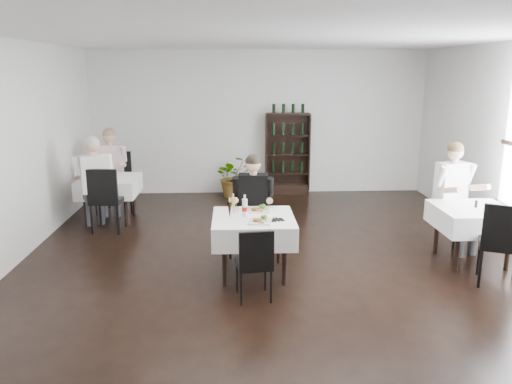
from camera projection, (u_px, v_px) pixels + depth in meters
room_shell at (278, 160)px, 6.14m from camera, size 9.00×9.00×9.00m
wine_shelf at (287, 155)px, 10.51m from camera, size 0.90×0.28×1.75m
main_table at (253, 228)px, 6.34m from camera, size 1.03×1.03×0.77m
left_table at (109, 186)px, 8.66m from camera, size 0.98×0.98×0.77m
right_table at (473, 218)px, 6.76m from camera, size 0.98×0.98×0.77m
potted_tree at (234, 176)px, 10.37m from camera, size 0.99×0.93×0.88m
main_chair_far at (249, 217)px, 7.07m from camera, size 0.57×0.57×0.97m
main_chair_near at (255, 260)px, 5.62m from camera, size 0.44×0.44×0.86m
left_chair_far at (118, 177)px, 9.36m from camera, size 0.58×0.58×1.09m
left_chair_near at (106, 196)px, 8.02m from camera, size 0.52×0.53×1.07m
right_chair_far at (454, 209)px, 7.57m from camera, size 0.53×0.54×0.92m
right_chair_near at (502, 239)px, 5.97m from camera, size 0.64×0.64×1.06m
diner_main at (253, 199)px, 6.82m from camera, size 0.58×0.59×1.47m
diner_left_far at (110, 165)px, 9.10m from camera, size 0.61×0.63×1.55m
diner_left_near at (94, 176)px, 8.06m from camera, size 0.70×0.74×1.57m
diner_right_far at (456, 188)px, 7.19m from camera, size 0.67×0.71×1.59m
plate_far at (259, 210)px, 6.55m from camera, size 0.28×0.28×0.09m
plate_near at (261, 221)px, 6.07m from camera, size 0.32×0.32×0.08m
pilsner_dark at (230, 210)px, 6.23m from camera, size 0.06×0.06×0.26m
pilsner_lager at (233, 206)px, 6.40m from camera, size 0.06×0.06×0.27m
coke_bottle at (245, 208)px, 6.31m from camera, size 0.07×0.07×0.28m
napkin_cutlery at (277, 220)px, 6.16m from camera, size 0.20×0.19×0.02m
pepper_mill at (476, 204)px, 6.72m from camera, size 0.05×0.05×0.10m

